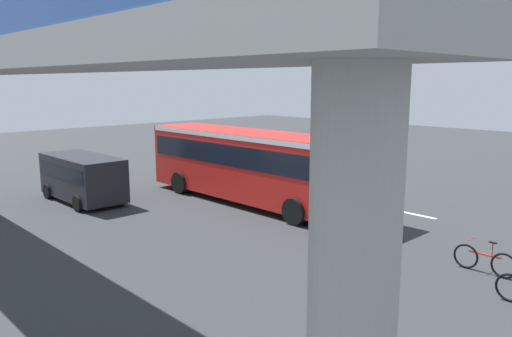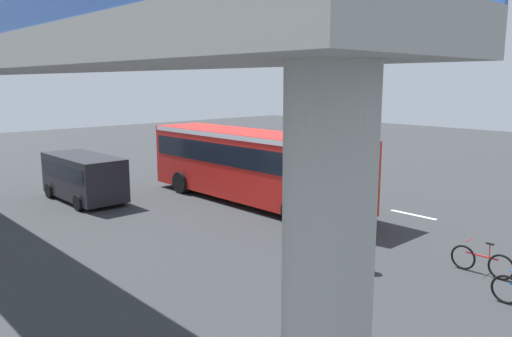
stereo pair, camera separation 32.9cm
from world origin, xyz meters
name	(u,v)px [view 2 (the right image)]	position (x,y,z in m)	size (l,w,h in m)	color
ground	(273,198)	(0.00, 0.00, 0.00)	(80.00, 80.00, 0.00)	#2D3033
city_bus	(252,161)	(0.01, 1.30, 1.88)	(11.54, 2.85, 3.15)	red
parked_van	(84,175)	(5.44, 6.60, 1.18)	(4.80, 2.17, 2.05)	black
bicycle_red	(482,262)	(-10.53, 2.27, 0.37)	(1.77, 0.44, 0.96)	black
pedestrian	(346,238)	(-7.59, 4.59, 0.89)	(0.38, 0.38, 1.79)	#2D2D38
lane_dash_leftmost	(413,215)	(-6.00, -2.06, 0.00)	(2.00, 0.20, 0.01)	silver
lane_dash_left	(335,198)	(-2.00, -2.06, 0.00)	(2.00, 0.20, 0.01)	silver
lane_dash_centre	(274,185)	(2.00, -2.06, 0.00)	(2.00, 0.20, 0.01)	silver
lane_dash_right	(225,174)	(6.00, -2.06, 0.00)	(2.00, 0.20, 0.01)	silver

